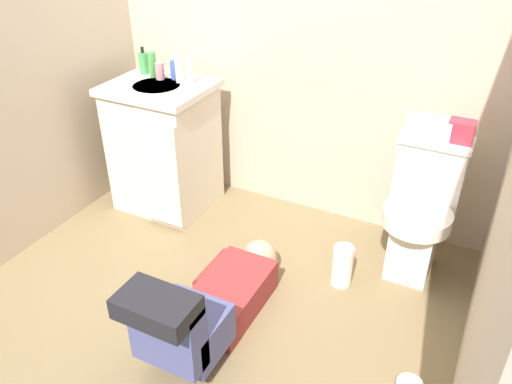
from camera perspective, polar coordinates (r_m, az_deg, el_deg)
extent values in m
cube|color=olive|center=(2.74, -4.92, -12.08)|extent=(2.89, 3.11, 0.04)
cube|color=#C4B097|center=(3.05, 5.23, 18.67)|extent=(2.55, 0.08, 2.40)
cube|color=silver|center=(2.92, 16.98, -5.22)|extent=(0.22, 0.30, 0.38)
cylinder|color=silver|center=(2.76, 17.32, -2.71)|extent=(0.35, 0.35, 0.08)
cube|color=silver|center=(2.84, 18.63, 2.07)|extent=(0.34, 0.17, 0.34)
cube|color=silver|center=(2.76, 19.27, 5.42)|extent=(0.36, 0.19, 0.03)
cube|color=beige|center=(3.34, -9.99, 4.65)|extent=(0.56, 0.48, 0.78)
cube|color=silver|center=(3.18, -10.67, 11.27)|extent=(0.60, 0.52, 0.04)
cylinder|color=silver|center=(3.16, -10.88, 11.07)|extent=(0.28, 0.28, 0.05)
cube|color=beige|center=(3.08, -10.43, 1.86)|extent=(0.26, 0.03, 0.66)
cylinder|color=silver|center=(3.26, -9.32, 13.22)|extent=(0.02, 0.02, 0.10)
cube|color=maroon|center=(2.62, -2.89, -11.33)|extent=(0.29, 0.52, 0.17)
sphere|color=tan|center=(2.84, 0.39, -7.17)|extent=(0.19, 0.19, 0.19)
cube|color=#4A4F81|center=(2.34, -7.41, -14.87)|extent=(0.31, 0.28, 0.20)
cube|color=#4A4F81|center=(2.18, -9.71, -14.98)|extent=(0.31, 0.12, 0.32)
cube|color=black|center=(2.03, -10.90, -12.34)|extent=(0.31, 0.19, 0.09)
cylinder|color=maroon|center=(2.82, -4.68, -8.54)|extent=(0.08, 0.30, 0.08)
cube|color=silver|center=(2.74, 18.58, 6.86)|extent=(0.22, 0.11, 0.10)
cube|color=#B22D3F|center=(2.72, 21.68, 6.24)|extent=(0.12, 0.09, 0.11)
cylinder|color=#449B51|center=(3.35, -12.28, 13.70)|extent=(0.06, 0.06, 0.13)
cylinder|color=black|center=(3.33, -12.44, 15.05)|extent=(0.02, 0.02, 0.04)
cylinder|color=green|center=(3.28, -11.33, 13.61)|extent=(0.04, 0.04, 0.15)
cylinder|color=#D18F96|center=(3.24, -10.57, 12.98)|extent=(0.05, 0.05, 0.10)
cylinder|color=#456AB7|center=(3.22, -8.94, 13.21)|extent=(0.05, 0.05, 0.12)
cylinder|color=white|center=(3.15, -8.53, 13.35)|extent=(0.04, 0.04, 0.17)
cylinder|color=silver|center=(3.10, -7.38, 13.11)|extent=(0.04, 0.04, 0.17)
cylinder|color=white|center=(2.78, 9.49, -8.01)|extent=(0.11, 0.11, 0.23)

